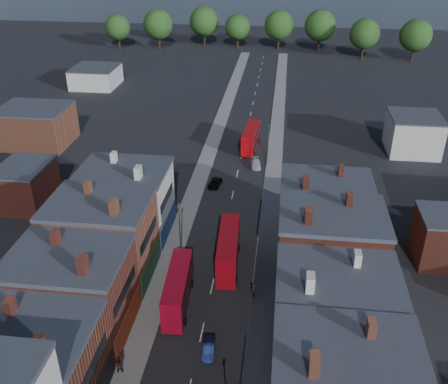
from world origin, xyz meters
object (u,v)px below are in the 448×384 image
(car_3, at_px, (256,164))
(ped_3, at_px, (254,291))
(car_2, at_px, (215,183))
(ped_1, at_px, (118,364))
(car_1, at_px, (209,349))
(bus_1, at_px, (228,250))
(bus_2, at_px, (251,138))
(bus_0, at_px, (178,289))

(car_3, xyz_separation_m, ped_3, (2.17, -36.69, 0.37))
(car_2, xyz_separation_m, ped_1, (-4.07, -41.30, 0.50))
(car_1, relative_size, car_2, 0.90)
(bus_1, distance_m, car_2, 22.81)
(car_1, relative_size, car_3, 0.87)
(bus_2, bearing_deg, bus_1, -85.78)
(car_2, bearing_deg, bus_1, -69.97)
(bus_2, relative_size, car_2, 2.61)
(bus_1, xyz_separation_m, ped_1, (-8.97, -19.11, -1.50))
(car_2, bearing_deg, bus_2, 81.31)
(bus_1, xyz_separation_m, bus_2, (0.00, 39.04, -0.17))
(bus_1, xyz_separation_m, car_3, (1.63, 30.76, -1.96))
(bus_2, relative_size, car_3, 2.53)
(bus_1, relative_size, ped_1, 5.92)
(car_1, distance_m, ped_3, 10.41)
(bus_0, xyz_separation_m, car_2, (0.09, 30.62, -1.88))
(car_2, bearing_deg, bus_0, -82.61)
(car_1, distance_m, car_2, 37.97)
(ped_1, bearing_deg, bus_1, -126.16)
(bus_1, bearing_deg, ped_1, -118.11)
(bus_2, bearing_deg, car_3, -74.67)
(bus_0, xyz_separation_m, car_3, (6.63, 39.19, -1.84))
(bus_0, bearing_deg, car_2, 86.27)
(bus_0, distance_m, bus_1, 9.80)
(car_3, bearing_deg, car_2, -135.29)
(car_1, bearing_deg, bus_0, 119.49)
(car_3, bearing_deg, car_1, -100.34)
(bus_0, relative_size, bus_2, 1.01)
(car_1, xyz_separation_m, car_2, (-4.61, 37.69, -0.04))
(car_1, distance_m, car_3, 46.30)
(car_3, xyz_separation_m, ped_1, (-10.60, -49.87, 0.46))
(bus_2, relative_size, ped_1, 5.56)
(car_3, distance_m, ped_3, 36.76)
(bus_1, xyz_separation_m, car_2, (-4.91, 22.19, -2.01))
(ped_1, xyz_separation_m, ped_3, (12.77, 13.17, -0.09))
(bus_0, relative_size, car_2, 2.65)
(bus_2, bearing_deg, car_2, -102.02)
(bus_2, distance_m, car_2, 17.65)
(bus_0, height_order, car_1, bus_0)
(ped_3, bearing_deg, car_3, 10.80)
(ped_1, bearing_deg, bus_2, -109.77)
(car_1, height_order, car_3, car_3)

